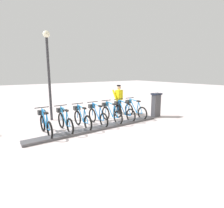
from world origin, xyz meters
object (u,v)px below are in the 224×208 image
Objects in this scene: bike_docked_2 at (111,113)px; lamp_post at (48,64)px; worker_near_rack at (119,98)px; bike_docked_0 at (134,109)px; payment_kiosk at (156,105)px; bike_docked_1 at (123,111)px; bike_docked_3 at (97,115)px; bike_docked_6 at (45,124)px; bike_docked_4 at (82,118)px; bike_docked_5 at (65,121)px.

lamp_post reaches higher than bike_docked_2.
bike_docked_0 is at bearing -167.81° from worker_near_rack.
payment_kiosk is 0.74× the size of bike_docked_2.
bike_docked_2 is at bearing 129.82° from worker_near_rack.
bike_docked_0 is 1.20m from worker_near_rack.
payment_kiosk is at bearing -107.90° from bike_docked_1.
lamp_post reaches higher than bike_docked_3.
bike_docked_0 is at bearing -90.00° from bike_docked_1.
bike_docked_1 is 1.04× the size of worker_near_rack.
bike_docked_2 is at bearing -90.00° from bike_docked_3.
bike_docked_0 is 1.00× the size of bike_docked_1.
bike_docked_2 is at bearing 90.00° from bike_docked_1.
bike_docked_6 is (0.57, 5.57, -0.24)m from payment_kiosk.
bike_docked_4 is (0.00, 1.52, 0.00)m from bike_docked_2.
lamp_post is (1.95, 1.50, 2.33)m from bike_docked_3.
lamp_post reaches higher than worker_near_rack.
bike_docked_1 and bike_docked_5 have the same top height.
bike_docked_0 is at bearing -90.00° from bike_docked_6.
bike_docked_6 is at bearing 158.15° from lamp_post.
bike_docked_5 is (0.00, 2.28, 0.00)m from bike_docked_2.
bike_docked_3 is (0.00, 2.28, 0.00)m from bike_docked_0.
bike_docked_1 is at bearing -122.91° from lamp_post.
payment_kiosk is at bearing -99.86° from bike_docked_3.
payment_kiosk is 4.10m from bike_docked_4.
bike_docked_2 is at bearing -90.00° from bike_docked_5.
bike_docked_6 is (0.00, 2.28, 0.00)m from bike_docked_3.
bike_docked_3 is 3.39m from lamp_post.
bike_docked_0 is 1.04× the size of worker_near_rack.
payment_kiosk reaches higher than bike_docked_4.
bike_docked_3 is at bearing -142.52° from lamp_post.
lamp_post is at bearing 37.48° from bike_docked_3.
bike_docked_0 is 4.85m from lamp_post.
bike_docked_4 is 0.76m from bike_docked_5.
lamp_post reaches higher than bike_docked_4.
bike_docked_2 is 1.04× the size of worker_near_rack.
bike_docked_3 and bike_docked_6 have the same top height.
bike_docked_2 and bike_docked_6 have the same top height.
worker_near_rack is at bearing -76.06° from bike_docked_6.
bike_docked_1 is at bearing 153.82° from worker_near_rack.
bike_docked_1 is at bearing -90.00° from bike_docked_5.
bike_docked_3 is at bearing 117.67° from worker_near_rack.
bike_docked_1 is 3.04m from bike_docked_5.
bike_docked_1 is 0.40× the size of lamp_post.
bike_docked_3 is 1.00× the size of bike_docked_5.
lamp_post is at bearing -0.67° from bike_docked_5.
bike_docked_3 is 1.00× the size of bike_docked_4.
bike_docked_4 is 1.04× the size of worker_near_rack.
bike_docked_0 is 4.56m from bike_docked_6.
bike_docked_3 is at bearing 90.00° from bike_docked_0.
payment_kiosk is 0.77× the size of worker_near_rack.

